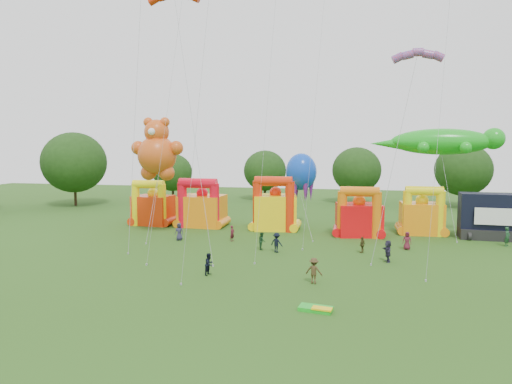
% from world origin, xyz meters
% --- Properties ---
extents(ground, '(160.00, 160.00, 0.00)m').
position_xyz_m(ground, '(0.00, 0.00, 0.00)').
color(ground, '#284C15').
rests_on(ground, ground).
extents(tree_ring, '(123.41, 125.51, 12.07)m').
position_xyz_m(tree_ring, '(-1.18, 0.61, 6.26)').
color(tree_ring, '#352314').
rests_on(tree_ring, ground).
extents(bouncy_castle_0, '(4.80, 4.00, 5.70)m').
position_xyz_m(bouncy_castle_0, '(-17.37, 29.01, 2.19)').
color(bouncy_castle_0, red).
rests_on(bouncy_castle_0, ground).
extents(bouncy_castle_1, '(5.44, 4.45, 6.03)m').
position_xyz_m(bouncy_castle_1, '(-10.97, 29.12, 2.29)').
color(bouncy_castle_1, orange).
rests_on(bouncy_castle_1, ground).
extents(bouncy_castle_2, '(5.43, 4.62, 6.41)m').
position_xyz_m(bouncy_castle_2, '(-1.75, 28.72, 2.44)').
color(bouncy_castle_2, yellow).
rests_on(bouncy_castle_2, ground).
extents(bouncy_castle_3, '(5.28, 4.56, 5.55)m').
position_xyz_m(bouncy_castle_3, '(7.90, 27.01, 2.12)').
color(bouncy_castle_3, red).
rests_on(bouncy_castle_3, ground).
extents(bouncy_castle_4, '(4.61, 3.77, 5.50)m').
position_xyz_m(bouncy_castle_4, '(14.86, 29.44, 2.11)').
color(bouncy_castle_4, orange).
rests_on(bouncy_castle_4, ground).
extents(stage_trailer, '(7.67, 3.28, 4.91)m').
position_xyz_m(stage_trailer, '(22.29, 28.11, 2.36)').
color(stage_trailer, black).
rests_on(stage_trailer, ground).
extents(teddy_bear_kite, '(5.92, 6.51, 13.07)m').
position_xyz_m(teddy_bear_kite, '(-13.69, 22.19, 8.38)').
color(teddy_bear_kite, '#D24F17').
rests_on(teddy_bear_kite, ground).
extents(gecko_kite, '(13.94, 6.27, 11.92)m').
position_xyz_m(gecko_kite, '(16.71, 28.48, 8.69)').
color(gecko_kite, '#18A81A').
rests_on(gecko_kite, ground).
extents(octopus_kite, '(4.36, 12.14, 9.06)m').
position_xyz_m(octopus_kite, '(1.53, 29.95, 3.84)').
color(octopus_kite, '#0D40C3').
rests_on(octopus_kite, ground).
extents(parafoil_kites, '(29.63, 8.71, 32.30)m').
position_xyz_m(parafoil_kites, '(-4.43, 15.20, 11.98)').
color(parafoil_kites, red).
rests_on(parafoil_kites, ground).
extents(diamond_kites, '(24.72, 19.24, 40.30)m').
position_xyz_m(diamond_kites, '(0.28, 14.93, 16.29)').
color(diamond_kites, red).
rests_on(diamond_kites, ground).
extents(folded_kite_bundle, '(2.13, 1.34, 0.31)m').
position_xyz_m(folded_kite_bundle, '(4.98, 2.97, 0.14)').
color(folded_kite_bundle, green).
rests_on(folded_kite_bundle, ground).
extents(spectator_0, '(0.91, 0.60, 1.84)m').
position_xyz_m(spectator_0, '(-10.65, 20.69, 0.92)').
color(spectator_0, '#292640').
rests_on(spectator_0, ground).
extents(spectator_1, '(0.59, 0.70, 1.64)m').
position_xyz_m(spectator_1, '(-5.06, 21.37, 0.82)').
color(spectator_1, '#4C1520').
rests_on(spectator_1, ground).
extents(spectator_2, '(0.80, 0.93, 1.69)m').
position_xyz_m(spectator_2, '(-1.31, 18.28, 0.84)').
color(spectator_2, '#16371C').
rests_on(spectator_2, ground).
extents(spectator_3, '(1.38, 1.10, 1.87)m').
position_xyz_m(spectator_3, '(0.26, 17.35, 0.93)').
color(spectator_3, black).
rests_on(spectator_3, ground).
extents(spectator_4, '(0.74, 0.96, 1.52)m').
position_xyz_m(spectator_4, '(8.09, 18.79, 0.76)').
color(spectator_4, '#443D1B').
rests_on(spectator_4, ground).
extents(spectator_5, '(0.85, 1.82, 1.89)m').
position_xyz_m(spectator_5, '(10.14, 15.85, 0.95)').
color(spectator_5, '#28233B').
rests_on(spectator_5, ground).
extents(spectator_6, '(0.95, 0.74, 1.73)m').
position_xyz_m(spectator_6, '(12.32, 21.00, 0.87)').
color(spectator_6, '#5A1928').
rests_on(spectator_6, ground).
extents(spectator_7, '(0.80, 0.84, 1.94)m').
position_xyz_m(spectator_7, '(22.22, 24.50, 0.97)').
color(spectator_7, '#1A4124').
rests_on(spectator_7, ground).
extents(spectator_8, '(0.86, 0.98, 1.71)m').
position_xyz_m(spectator_8, '(-3.69, 9.01, 0.86)').
color(spectator_8, black).
rests_on(spectator_8, ground).
extents(spectator_9, '(1.34, 0.93, 1.90)m').
position_xyz_m(spectator_9, '(4.40, 8.43, 0.95)').
color(spectator_9, '#41311A').
rests_on(spectator_9, ground).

